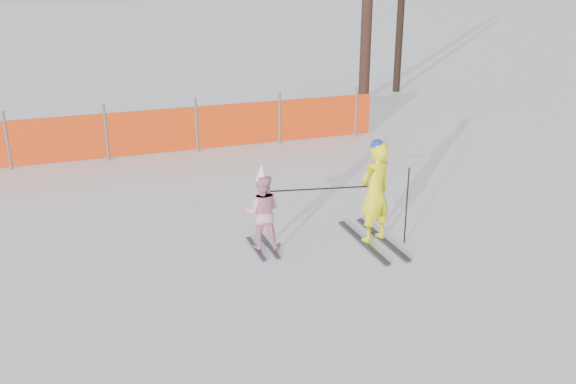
# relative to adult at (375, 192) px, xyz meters

# --- Properties ---
(ground) EXTENTS (120.00, 120.00, 0.00)m
(ground) POSITION_rel_adult_xyz_m (-1.41, -0.47, -0.83)
(ground) COLOR white
(ground) RESTS_ON ground
(adult) EXTENTS (0.67, 1.68, 1.67)m
(adult) POSITION_rel_adult_xyz_m (0.00, 0.00, 0.00)
(adult) COLOR black
(adult) RESTS_ON ground
(child) EXTENTS (0.69, 0.88, 1.36)m
(child) POSITION_rel_adult_xyz_m (-1.71, 0.34, -0.21)
(child) COLOR black
(child) RESTS_ON ground
(ski_poles) EXTENTS (2.05, 0.54, 1.24)m
(ski_poles) POSITION_rel_adult_xyz_m (-0.26, 0.00, -0.04)
(ski_poles) COLOR black
(ski_poles) RESTS_ON ground
(safety_fence) EXTENTS (14.39, 0.06, 1.25)m
(safety_fence) POSITION_rel_adult_xyz_m (-4.39, 5.86, -0.27)
(safety_fence) COLOR #595960
(safety_fence) RESTS_ON ground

